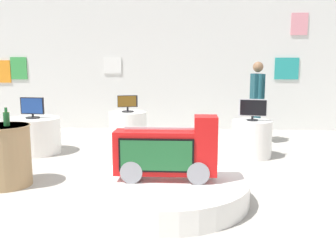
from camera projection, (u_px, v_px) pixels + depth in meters
name	position (u px, v px, depth m)	size (l,w,h in m)	color
ground_plane	(142.00, 194.00, 4.42)	(30.00, 30.00, 0.00)	#B2ADA3
back_wall_display	(166.00, 57.00, 8.67)	(12.51, 0.13, 3.40)	silver
main_display_pedestal	(166.00, 190.00, 4.18)	(1.86, 1.86, 0.25)	white
novelty_firetruck_tv	(167.00, 154.00, 4.11)	(1.13, 0.35, 0.72)	gray
display_pedestal_left_rear	(128.00, 127.00, 7.27)	(0.74, 0.74, 0.61)	white
tv_on_left_rear	(127.00, 103.00, 7.19)	(0.38, 0.23, 0.32)	black
display_pedestal_center_rear	(34.00, 136.00, 6.44)	(0.90, 0.90, 0.61)	white
tv_on_center_rear	(32.00, 108.00, 6.35)	(0.42, 0.24, 0.36)	black
display_pedestal_right_rear	(251.00, 139.00, 6.16)	(0.66, 0.66, 0.61)	white
tv_on_right_rear	(253.00, 109.00, 6.07)	(0.45, 0.18, 0.36)	black
side_table_round	(6.00, 155.00, 4.68)	(0.64, 0.64, 0.78)	#9E7F56
bottle_on_side_table	(6.00, 118.00, 4.57)	(0.08, 0.08, 0.23)	#195926
shopper_browsing_near_truck	(257.00, 96.00, 7.20)	(0.22, 0.56, 1.58)	#194751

